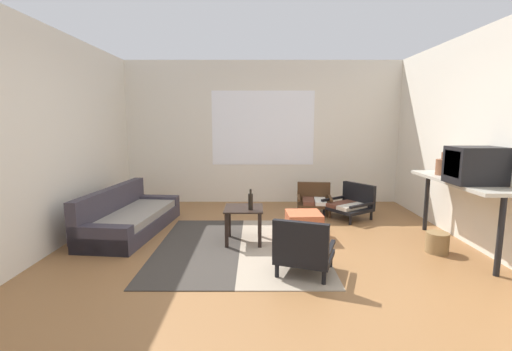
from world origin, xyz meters
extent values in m
plane|color=olive|center=(0.00, 0.00, 0.00)|extent=(7.80, 7.80, 0.00)
cube|color=silver|center=(0.00, 3.06, 1.35)|extent=(5.60, 0.12, 2.70)
cube|color=white|center=(0.00, 3.00, 1.44)|extent=(1.94, 0.01, 1.40)
cube|color=silver|center=(2.66, 0.30, 1.35)|extent=(0.12, 6.60, 2.70)
cube|color=silver|center=(-2.66, 0.30, 1.35)|extent=(0.12, 6.60, 2.70)
cube|color=#38332D|center=(-0.85, 0.44, 0.01)|extent=(1.04, 2.37, 0.01)
cube|color=gray|center=(0.19, 0.44, 0.01)|extent=(1.04, 2.37, 0.01)
cube|color=#38333D|center=(-1.89, 1.08, 0.10)|extent=(0.94, 1.96, 0.20)
cube|color=gray|center=(-1.86, 1.08, 0.25)|extent=(0.82, 1.78, 0.10)
cube|color=#38333D|center=(-2.20, 1.11, 0.37)|extent=(0.34, 1.90, 0.53)
cube|color=#38333D|center=(-1.80, 1.93, 0.17)|extent=(0.76, 0.26, 0.35)
cube|color=#38333D|center=(-1.98, 0.23, 0.17)|extent=(0.76, 0.26, 0.35)
cube|color=black|center=(-0.29, 0.63, 0.46)|extent=(0.49, 0.50, 0.02)
cube|color=black|center=(-0.50, 0.84, 0.22)|extent=(0.04, 0.04, 0.45)
cube|color=black|center=(-0.09, 0.84, 0.22)|extent=(0.04, 0.04, 0.45)
cube|color=black|center=(-0.50, 0.42, 0.22)|extent=(0.04, 0.04, 0.45)
cube|color=black|center=(-0.09, 0.42, 0.22)|extent=(0.04, 0.04, 0.45)
cylinder|color=#472D19|center=(1.08, 1.83, 0.07)|extent=(0.04, 0.04, 0.15)
cylinder|color=#472D19|center=(0.59, 1.88, 0.07)|extent=(0.04, 0.04, 0.15)
cylinder|color=#472D19|center=(1.13, 2.27, 0.07)|extent=(0.04, 0.04, 0.15)
cylinder|color=#472D19|center=(0.64, 2.32, 0.07)|extent=(0.04, 0.04, 0.15)
cube|color=#472D19|center=(0.86, 2.08, 0.17)|extent=(0.62, 0.58, 0.05)
cube|color=silver|center=(0.96, 2.05, 0.23)|extent=(0.24, 0.48, 0.06)
cube|color=brown|center=(0.76, 2.07, 0.23)|extent=(0.24, 0.48, 0.06)
cube|color=#472D19|center=(0.89, 2.31, 0.35)|extent=(0.58, 0.13, 0.31)
cube|color=#472D19|center=(1.13, 2.05, 0.29)|extent=(0.10, 0.53, 0.04)
cube|color=#472D19|center=(0.60, 2.10, 0.29)|extent=(0.10, 0.53, 0.04)
cylinder|color=black|center=(0.23, -0.02, 0.07)|extent=(0.04, 0.04, 0.15)
cylinder|color=black|center=(0.67, -0.18, 0.07)|extent=(0.04, 0.04, 0.15)
cylinder|color=black|center=(0.08, -0.44, 0.07)|extent=(0.04, 0.04, 0.15)
cylinder|color=black|center=(0.52, -0.60, 0.07)|extent=(0.04, 0.04, 0.15)
cube|color=black|center=(0.38, -0.31, 0.17)|extent=(0.70, 0.68, 0.05)
cube|color=beige|center=(0.29, -0.26, 0.23)|extent=(0.33, 0.50, 0.06)
cube|color=#2D3856|center=(0.47, -0.33, 0.23)|extent=(0.33, 0.50, 0.06)
cube|color=black|center=(0.30, -0.53, 0.40)|extent=(0.54, 0.25, 0.41)
cube|color=black|center=(0.14, -0.23, 0.29)|extent=(0.22, 0.51, 0.04)
cube|color=black|center=(0.62, -0.40, 0.29)|extent=(0.22, 0.51, 0.04)
cylinder|color=black|center=(1.31, 1.42, 0.07)|extent=(0.04, 0.04, 0.14)
cylinder|color=black|center=(1.00, 1.87, 0.07)|extent=(0.04, 0.04, 0.14)
cylinder|color=black|center=(1.72, 1.71, 0.07)|extent=(0.04, 0.04, 0.14)
cylinder|color=black|center=(1.41, 2.16, 0.07)|extent=(0.04, 0.04, 0.14)
cube|color=black|center=(1.36, 1.79, 0.17)|extent=(0.84, 0.85, 0.05)
cube|color=beige|center=(1.41, 1.69, 0.22)|extent=(0.55, 0.47, 0.06)
cube|color=brown|center=(1.28, 1.87, 0.22)|extent=(0.55, 0.47, 0.06)
cube|color=black|center=(1.57, 1.94, 0.37)|extent=(0.42, 0.56, 0.36)
cube|color=black|center=(1.53, 1.55, 0.28)|extent=(0.50, 0.37, 0.04)
cube|color=black|center=(1.19, 2.03, 0.28)|extent=(0.50, 0.37, 0.04)
cube|color=#BC5633|center=(0.51, 0.81, 0.18)|extent=(0.48, 0.48, 0.35)
cube|color=#B2AD9E|center=(2.33, 0.39, 0.85)|extent=(0.46, 1.69, 0.04)
cylinder|color=black|center=(2.33, -0.39, 0.42)|extent=(0.06, 0.06, 0.83)
cylinder|color=black|center=(2.33, 1.17, 0.42)|extent=(0.06, 0.06, 0.83)
cube|color=black|center=(2.33, 0.11, 1.08)|extent=(0.54, 0.41, 0.42)
cube|color=black|center=(2.07, 0.11, 1.10)|extent=(0.01, 0.32, 0.29)
cylinder|color=brown|center=(2.33, 0.77, 0.97)|extent=(0.21, 0.21, 0.20)
cylinder|color=brown|center=(2.33, 0.77, 1.12)|extent=(0.09, 0.09, 0.10)
cylinder|color=black|center=(-0.20, 0.53, 0.57)|extent=(0.06, 0.06, 0.20)
cylinder|color=black|center=(-0.20, 0.53, 0.70)|extent=(0.03, 0.03, 0.06)
cylinder|color=olive|center=(2.06, 0.27, 0.12)|extent=(0.27, 0.27, 0.25)
camera|label=1|loc=(-0.13, -3.84, 1.57)|focal=24.95mm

